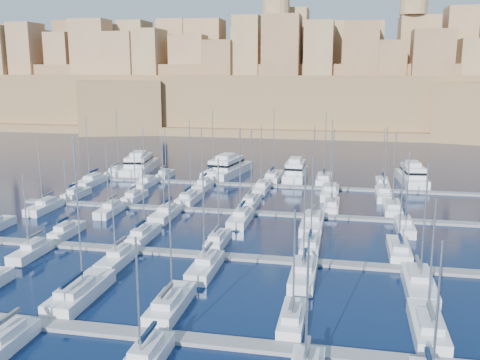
% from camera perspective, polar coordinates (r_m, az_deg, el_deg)
% --- Properties ---
extents(ground, '(600.00, 600.00, 0.00)m').
position_cam_1_polar(ground, '(81.98, -0.34, -5.42)').
color(ground, '#021233').
rests_on(ground, ground).
extents(pontoon_near, '(84.00, 2.00, 0.40)m').
position_cam_1_polar(pontoon_near, '(51.52, -8.44, -16.16)').
color(pontoon_near, slate).
rests_on(pontoon_near, ground).
extents(pontoon_mid_near, '(84.00, 2.00, 0.40)m').
position_cam_1_polar(pontoon_mid_near, '(70.82, -2.35, -8.07)').
color(pontoon_mid_near, slate).
rests_on(pontoon_mid_near, ground).
extents(pontoon_mid_far, '(84.00, 2.00, 0.40)m').
position_cam_1_polar(pontoon_mid_far, '(91.34, 0.95, -3.49)').
color(pontoon_mid_far, slate).
rests_on(pontoon_mid_far, ground).
extents(pontoon_far, '(84.00, 2.00, 0.40)m').
position_cam_1_polar(pontoon_far, '(112.43, 3.00, -0.60)').
color(pontoon_far, slate).
rests_on(pontoon_far, ground).
extents(sailboat_2, '(3.25, 10.83, 17.78)m').
position_cam_1_polar(sailboat_2, '(60.79, -16.70, -11.43)').
color(sailboat_2, silver).
rests_on(sailboat_2, ground).
extents(sailboat_3, '(2.79, 9.29, 14.55)m').
position_cam_1_polar(sailboat_3, '(56.23, -7.44, -13.01)').
color(sailboat_3, silver).
rests_on(sailboat_3, ground).
extents(sailboat_4, '(2.29, 7.64, 11.77)m').
position_cam_1_polar(sailboat_4, '(53.07, 5.61, -14.58)').
color(sailboat_4, silver).
rests_on(sailboat_4, ground).
extents(sailboat_5, '(2.89, 9.62, 13.16)m').
position_cam_1_polar(sailboat_5, '(54.32, 19.38, -14.55)').
color(sailboat_5, silver).
rests_on(sailboat_5, ground).
extents(sailboat_8, '(2.58, 8.59, 11.98)m').
position_cam_1_polar(sailboat_8, '(52.80, -24.17, -15.76)').
color(sailboat_8, silver).
rests_on(sailboat_8, ground).
extents(sailboat_13, '(2.24, 7.47, 11.58)m').
position_cam_1_polar(sailboat_13, '(83.53, -17.98, -5.18)').
color(sailboat_13, silver).
rests_on(sailboat_13, ground).
extents(sailboat_14, '(2.50, 8.33, 12.60)m').
position_cam_1_polar(sailboat_14, '(78.87, -10.28, -5.76)').
color(sailboat_14, silver).
rests_on(sailboat_14, ground).
extents(sailboat_15, '(2.33, 7.76, 12.53)m').
position_cam_1_polar(sailboat_15, '(75.30, -2.37, -6.43)').
color(sailboat_15, silver).
rests_on(sailboat_15, ground).
extents(sailboat_16, '(2.48, 8.26, 13.10)m').
position_cam_1_polar(sailboat_16, '(73.66, 7.52, -6.94)').
color(sailboat_16, silver).
rests_on(sailboat_16, ground).
extents(sailboat_17, '(2.76, 9.19, 13.23)m').
position_cam_1_polar(sailboat_17, '(74.30, 16.58, -7.17)').
color(sailboat_17, silver).
rests_on(sailboat_17, ground).
extents(sailboat_19, '(2.31, 7.69, 11.43)m').
position_cam_1_polar(sailboat_19, '(75.88, -21.39, -7.13)').
color(sailboat_19, silver).
rests_on(sailboat_19, ground).
extents(sailboat_20, '(2.51, 8.36, 13.00)m').
position_cam_1_polar(sailboat_20, '(69.87, -12.96, -8.20)').
color(sailboat_20, silver).
rests_on(sailboat_20, ground).
extents(sailboat_21, '(2.71, 9.04, 13.24)m').
position_cam_1_polar(sailboat_21, '(65.78, -3.71, -9.18)').
color(sailboat_21, silver).
rests_on(sailboat_21, ground).
extents(sailboat_22, '(2.83, 9.44, 14.05)m').
position_cam_1_polar(sailboat_22, '(63.69, 6.78, -9.95)').
color(sailboat_22, silver).
rests_on(sailboat_22, ground).
extents(sailboat_23, '(3.13, 10.43, 14.87)m').
position_cam_1_polar(sailboat_23, '(63.64, 18.54, -10.51)').
color(sailboat_23, silver).
rests_on(sailboat_23, ground).
extents(sailboat_24, '(2.42, 8.05, 12.60)m').
position_cam_1_polar(sailboat_24, '(107.29, -17.06, -1.42)').
color(sailboat_24, silver).
rests_on(sailboat_24, ground).
extents(sailboat_25, '(2.38, 7.94, 11.38)m').
position_cam_1_polar(sailboat_25, '(102.14, -11.17, -1.78)').
color(sailboat_25, silver).
rests_on(sailboat_25, ground).
extents(sailboat_26, '(2.99, 9.96, 15.47)m').
position_cam_1_polar(sailboat_26, '(99.55, -5.38, -1.92)').
color(sailboat_26, silver).
rests_on(sailboat_26, ground).
extents(sailboat_27, '(2.63, 8.76, 14.24)m').
position_cam_1_polar(sailboat_27, '(96.33, 1.14, -2.35)').
color(sailboat_27, silver).
rests_on(sailboat_27, ground).
extents(sailboat_28, '(2.61, 8.71, 14.58)m').
position_cam_1_polar(sailboat_28, '(94.88, 9.72, -2.74)').
color(sailboat_28, silver).
rests_on(sailboat_28, ground).
extents(sailboat_29, '(2.90, 9.66, 14.22)m').
position_cam_1_polar(sailboat_29, '(95.63, 15.93, -2.91)').
color(sailboat_29, silver).
rests_on(sailboat_29, ground).
extents(sailboat_30, '(2.67, 8.91, 13.22)m').
position_cam_1_polar(sailboat_30, '(98.93, -20.13, -2.71)').
color(sailboat_30, silver).
rests_on(sailboat_30, ground).
extents(sailboat_31, '(2.41, 8.04, 12.69)m').
position_cam_1_polar(sailboat_31, '(93.64, -13.69, -3.11)').
color(sailboat_31, silver).
rests_on(sailboat_31, ground).
extents(sailboat_32, '(2.77, 9.23, 14.36)m').
position_cam_1_polar(sailboat_32, '(89.35, -7.96, -3.59)').
color(sailboat_32, silver).
rests_on(sailboat_32, ground).
extents(sailboat_33, '(2.83, 9.44, 15.72)m').
position_cam_1_polar(sailboat_33, '(85.94, 0.08, -4.08)').
color(sailboat_33, silver).
rests_on(sailboat_33, ground).
extents(sailboat_34, '(3.26, 10.86, 16.19)m').
position_cam_1_polar(sailboat_34, '(83.84, 7.73, -4.59)').
color(sailboat_34, silver).
rests_on(sailboat_34, ground).
extents(sailboat_35, '(2.55, 8.52, 12.70)m').
position_cam_1_polar(sailboat_35, '(85.29, 17.15, -4.77)').
color(sailboat_35, silver).
rests_on(sailboat_35, ground).
extents(sailboat_36, '(2.75, 9.18, 15.31)m').
position_cam_1_polar(sailboat_36, '(127.71, -12.90, 0.87)').
color(sailboat_36, silver).
rests_on(sailboat_36, ground).
extents(sailboat_37, '(2.23, 7.43, 11.28)m').
position_cam_1_polar(sailboat_37, '(122.52, -7.97, 0.58)').
color(sailboat_37, silver).
rests_on(sailboat_37, ground).
extents(sailboat_38, '(3.20, 10.65, 15.78)m').
position_cam_1_polar(sailboat_38, '(120.93, -2.96, 0.56)').
color(sailboat_38, silver).
rests_on(sailboat_38, ground).
extents(sailboat_39, '(3.26, 10.88, 15.86)m').
position_cam_1_polar(sailboat_39, '(118.41, 3.52, 0.31)').
color(sailboat_39, silver).
rests_on(sailboat_39, ground).
extents(sailboat_40, '(3.15, 10.50, 15.34)m').
position_cam_1_polar(sailboat_40, '(117.24, 8.95, 0.07)').
color(sailboat_40, silver).
rests_on(sailboat_40, ground).
extents(sailboat_41, '(2.53, 8.43, 12.45)m').
position_cam_1_polar(sailboat_41, '(116.40, 14.92, -0.29)').
color(sailboat_41, silver).
rests_on(sailboat_41, ground).
extents(sailboat_42, '(3.01, 10.04, 14.97)m').
position_cam_1_polar(sailboat_42, '(118.12, -15.61, -0.14)').
color(sailboat_42, silver).
rests_on(sailboat_42, ground).
extents(sailboat_43, '(2.56, 8.55, 12.93)m').
position_cam_1_polar(sailboat_43, '(113.87, -10.03, -0.33)').
color(sailboat_43, silver).
rests_on(sailboat_43, ground).
extents(sailboat_44, '(2.56, 8.52, 13.06)m').
position_cam_1_polar(sailboat_44, '(109.98, -3.98, -0.60)').
color(sailboat_44, silver).
rests_on(sailboat_44, ground).
extents(sailboat_45, '(2.72, 9.06, 13.91)m').
position_cam_1_polar(sailboat_45, '(107.17, 2.28, -0.91)').
color(sailboat_45, silver).
rests_on(sailboat_45, ground).
extents(sailboat_46, '(3.25, 10.83, 15.23)m').
position_cam_1_polar(sailboat_46, '(105.06, 9.58, -1.31)').
color(sailboat_46, silver).
rests_on(sailboat_46, ground).
extents(sailboat_47, '(2.96, 9.87, 14.04)m').
position_cam_1_polar(sailboat_47, '(105.72, 15.08, -1.48)').
color(sailboat_47, silver).
rests_on(sailboat_47, ground).
extents(motor_yacht_a, '(8.12, 19.01, 5.25)m').
position_cam_1_polar(motor_yacht_a, '(130.57, -10.66, 1.63)').
color(motor_yacht_a, silver).
rests_on(motor_yacht_a, ground).
extents(motor_yacht_b, '(8.64, 19.55, 5.25)m').
position_cam_1_polar(motor_yacht_b, '(124.34, -1.35, 1.33)').
color(motor_yacht_b, silver).
rests_on(motor_yacht_b, ground).
extents(motor_yacht_c, '(4.51, 14.79, 5.25)m').
position_cam_1_polar(motor_yacht_c, '(119.91, 5.92, 0.88)').
color(motor_yacht_c, silver).
rests_on(motor_yacht_c, ground).
extents(motor_yacht_d, '(5.92, 15.51, 5.25)m').
position_cam_1_polar(motor_yacht_d, '(120.36, 17.87, 0.41)').
color(motor_yacht_d, silver).
rests_on(motor_yacht_d, ground).
extents(fortified_city, '(460.00, 108.95, 59.52)m').
position_cam_1_polar(fortified_city, '(232.68, 7.57, 9.31)').
color(fortified_city, brown).
rests_on(fortified_city, ground).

